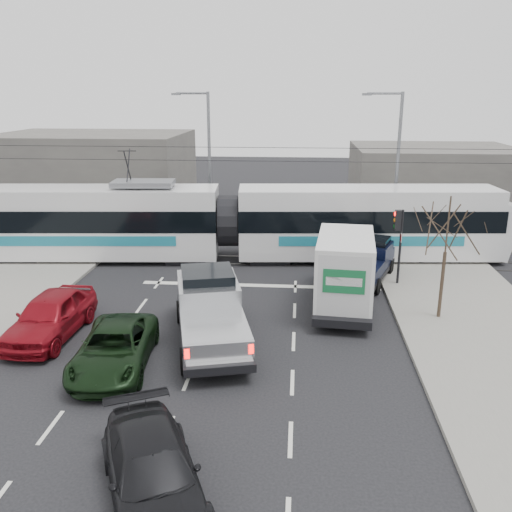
# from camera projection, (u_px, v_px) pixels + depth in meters

# --- Properties ---
(ground) EXTENTS (120.00, 120.00, 0.00)m
(ground) POSITION_uv_depth(u_px,v_px,m) (249.00, 340.00, 20.47)
(ground) COLOR black
(ground) RESTS_ON ground
(sidewalk_right) EXTENTS (6.00, 60.00, 0.15)m
(sidewalk_right) POSITION_uv_depth(u_px,v_px,m) (494.00, 347.00, 19.75)
(sidewalk_right) COLOR gray
(sidewalk_right) RESTS_ON ground
(rails) EXTENTS (60.00, 1.60, 0.03)m
(rails) POSITION_uv_depth(u_px,v_px,m) (265.00, 261.00, 30.00)
(rails) COLOR #33302D
(rails) RESTS_ON ground
(building_left) EXTENTS (14.00, 10.00, 6.00)m
(building_left) POSITION_uv_depth(u_px,v_px,m) (94.00, 173.00, 41.65)
(building_left) COLOR #65615B
(building_left) RESTS_ON ground
(building_right) EXTENTS (12.00, 10.00, 5.00)m
(building_right) POSITION_uv_depth(u_px,v_px,m) (432.00, 180.00, 41.70)
(building_right) COLOR #65615B
(building_right) RESTS_ON ground
(bare_tree) EXTENTS (2.40, 2.40, 5.00)m
(bare_tree) POSITION_uv_depth(u_px,v_px,m) (447.00, 230.00, 21.16)
(bare_tree) COLOR #47382B
(bare_tree) RESTS_ON ground
(traffic_signal) EXTENTS (0.44, 0.44, 3.60)m
(traffic_signal) POSITION_uv_depth(u_px,v_px,m) (399.00, 231.00, 25.37)
(traffic_signal) COLOR black
(traffic_signal) RESTS_ON ground
(street_lamp_near) EXTENTS (2.38, 0.25, 9.00)m
(street_lamp_near) POSITION_uv_depth(u_px,v_px,m) (394.00, 161.00, 31.77)
(street_lamp_near) COLOR slate
(street_lamp_near) RESTS_ON ground
(street_lamp_far) EXTENTS (2.38, 0.25, 9.00)m
(street_lamp_far) POSITION_uv_depth(u_px,v_px,m) (207.00, 155.00, 34.56)
(street_lamp_far) COLOR slate
(street_lamp_far) RESTS_ON ground
(catenary) EXTENTS (60.00, 0.20, 7.00)m
(catenary) POSITION_uv_depth(u_px,v_px,m) (266.00, 192.00, 28.88)
(catenary) COLOR black
(catenary) RESTS_ON ground
(tram) EXTENTS (29.46, 5.28, 5.98)m
(tram) POSITION_uv_depth(u_px,v_px,m) (227.00, 222.00, 29.76)
(tram) COLOR silver
(tram) RESTS_ON ground
(silver_pickup) EXTENTS (3.84, 7.06, 2.44)m
(silver_pickup) POSITION_uv_depth(u_px,v_px,m) (210.00, 309.00, 20.25)
(silver_pickup) COLOR black
(silver_pickup) RESTS_ON ground
(box_truck) EXTENTS (2.86, 6.78, 3.30)m
(box_truck) POSITION_uv_depth(u_px,v_px,m) (345.00, 271.00, 23.20)
(box_truck) COLOR black
(box_truck) RESTS_ON ground
(navy_pickup) EXTENTS (3.29, 5.11, 2.02)m
(navy_pickup) POSITION_uv_depth(u_px,v_px,m) (369.00, 261.00, 26.72)
(navy_pickup) COLOR black
(navy_pickup) RESTS_ON ground
(green_car) EXTENTS (2.81, 5.27, 1.41)m
(green_car) POSITION_uv_depth(u_px,v_px,m) (114.00, 348.00, 18.24)
(green_car) COLOR black
(green_car) RESTS_ON ground
(red_car) EXTENTS (2.19, 5.08, 1.71)m
(red_car) POSITION_uv_depth(u_px,v_px,m) (50.00, 316.00, 20.52)
(red_car) COLOR maroon
(red_car) RESTS_ON ground
(dark_car) EXTENTS (3.91, 5.35, 1.44)m
(dark_car) POSITION_uv_depth(u_px,v_px,m) (153.00, 472.00, 12.27)
(dark_car) COLOR black
(dark_car) RESTS_ON ground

